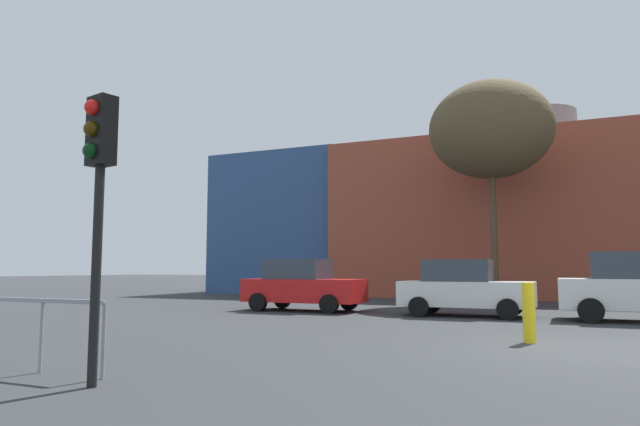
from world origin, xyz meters
TOP-DOWN VIEW (x-y plane):
  - ground_plane at (0.00, 0.00)m, footprint 200.00×200.00m
  - building_backdrop at (-1.61, 21.69)m, footprint 36.80×11.64m
  - parked_car_0 at (-8.88, 6.44)m, footprint 4.10×2.01m
  - parked_car_1 at (-3.35, 6.44)m, footprint 3.98×1.96m
  - traffic_light_near_left at (-5.79, -6.01)m, footprint 0.40×0.39m
  - bare_tree_0 at (-3.15, 12.75)m, footprint 5.12×5.12m
  - bollard_yellow_0 at (-1.12, 0.60)m, footprint 0.24×0.24m

SIDE VIEW (x-z plane):
  - ground_plane at x=0.00m, z-range 0.00..0.00m
  - bollard_yellow_0 at x=-1.12m, z-range 0.00..1.18m
  - parked_car_1 at x=-3.35m, z-range 0.00..1.72m
  - parked_car_0 at x=-8.88m, z-range 0.00..1.77m
  - traffic_light_near_left at x=-5.79m, z-range 0.87..4.52m
  - building_backdrop at x=-1.61m, z-range -0.92..9.16m
  - bare_tree_0 at x=-3.15m, z-range 2.59..11.92m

